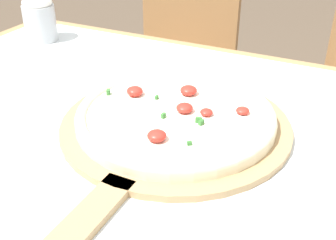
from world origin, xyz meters
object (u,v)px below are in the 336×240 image
(pizza, at_px, (176,115))
(flour_cup, at_px, (39,18))
(pizza_peel, at_px, (170,130))
(chair_left, at_px, (181,72))

(pizza, distance_m, flour_cup, 0.58)
(pizza, bearing_deg, flour_cup, 154.09)
(pizza_peel, height_order, flour_cup, flour_cup)
(chair_left, height_order, flour_cup, flour_cup)
(pizza, height_order, flour_cup, flour_cup)
(pizza_peel, bearing_deg, pizza, 90.19)
(pizza_peel, relative_size, chair_left, 0.71)
(pizza, bearing_deg, chair_left, 113.81)
(chair_left, bearing_deg, flour_cup, -111.16)
(pizza_peel, height_order, pizza, pizza)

